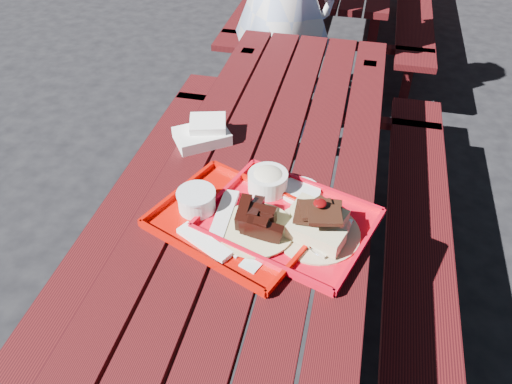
# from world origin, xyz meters

# --- Properties ---
(ground) EXTENTS (60.00, 60.00, 0.00)m
(ground) POSITION_xyz_m (0.00, 0.00, 0.00)
(ground) COLOR black
(ground) RESTS_ON ground
(picnic_table_near) EXTENTS (1.41, 2.40, 0.75)m
(picnic_table_near) POSITION_xyz_m (-0.00, 0.00, 0.56)
(picnic_table_near) COLOR #460D0E
(picnic_table_near) RESTS_ON ground
(near_tray) EXTENTS (0.58, 0.52, 0.16)m
(near_tray) POSITION_xyz_m (0.12, -0.18, 0.79)
(near_tray) COLOR red
(near_tray) RESTS_ON picnic_table_near
(far_tray) EXTENTS (0.58, 0.52, 0.08)m
(far_tray) POSITION_xyz_m (-0.05, -0.24, 0.77)
(far_tray) COLOR #BC0B03
(far_tray) RESTS_ON picnic_table_near
(white_cloth) EXTENTS (0.24, 0.23, 0.08)m
(white_cloth) POSITION_xyz_m (-0.28, 0.18, 0.78)
(white_cloth) COLOR white
(white_cloth) RESTS_ON picnic_table_near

